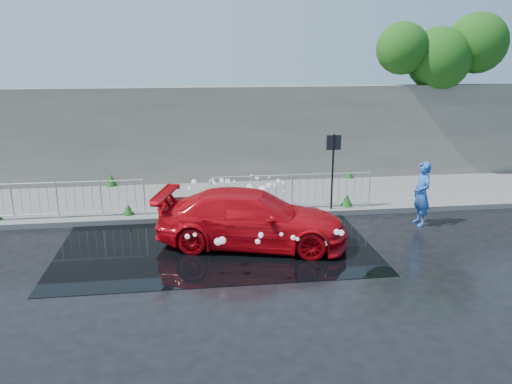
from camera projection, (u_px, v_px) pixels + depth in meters
ground at (198, 261)px, 12.09m from camera, size 90.00×90.00×0.00m
pavement at (195, 199)px, 16.83m from camera, size 30.00×4.00×0.15m
curb at (196, 218)px, 14.92m from camera, size 30.00×0.25×0.16m
retaining_wall at (192, 135)px, 18.44m from camera, size 30.00×0.60×3.50m
puddle at (216, 244)px, 13.10m from camera, size 8.00×5.00×0.01m
sign_post at (333, 160)px, 15.11m from camera, size 0.45×0.06×2.50m
tree at (445, 52)px, 19.07m from camera, size 5.14×2.44×6.36m
railing_left at (57, 199)px, 14.57m from camera, size 5.05×0.05×1.10m
railing_right at (292, 190)px, 15.46m from camera, size 5.05×0.05×1.10m
weeds at (190, 196)px, 16.28m from camera, size 12.17×3.93×0.44m
water_spray at (248, 203)px, 14.12m from camera, size 3.57×5.56×1.11m
red_car at (252, 219)px, 12.92m from camera, size 5.26×3.15×1.43m
person at (422, 194)px, 14.38m from camera, size 0.46×0.69×1.87m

